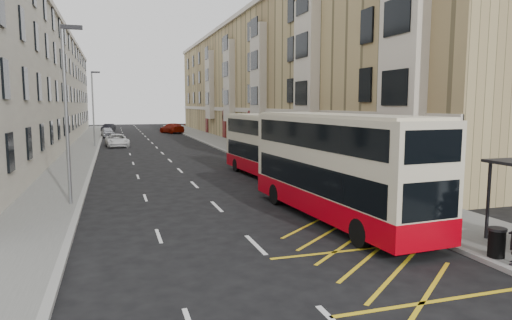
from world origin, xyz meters
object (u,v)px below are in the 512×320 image
object	(u,v)px
street_lamp_near	(67,105)
street_lamp_far	(93,104)
car_dark	(108,128)
double_decker_front	(336,167)
car_silver	(108,132)
white_van	(117,140)
double_decker_rear	(268,146)
pedestrian_far	(400,198)
car_red	(172,128)
litter_bin	(497,242)

from	to	relation	value
street_lamp_near	street_lamp_far	xyz separation A→B (m)	(0.00, 30.00, 0.00)
street_lamp_near	street_lamp_far	bearing A→B (deg)	90.00
street_lamp_far	car_dark	xyz separation A→B (m)	(1.15, 29.85, -3.98)
double_decker_front	car_silver	distance (m)	52.36
street_lamp_far	car_silver	world-z (taller)	street_lamp_far
street_lamp_near	car_dark	size ratio (longest dim) A/B	2.00
white_van	car_silver	size ratio (longest dim) A/B	1.19
street_lamp_far	double_decker_rear	size ratio (longest dim) A/B	0.79
street_lamp_far	double_decker_front	bearing A→B (deg)	-73.77
street_lamp_far	car_dark	world-z (taller)	street_lamp_far
street_lamp_near	street_lamp_far	world-z (taller)	same
pedestrian_far	car_dark	bearing A→B (deg)	-48.37
street_lamp_far	double_decker_front	world-z (taller)	street_lamp_far
double_decker_rear	car_silver	world-z (taller)	double_decker_rear
pedestrian_far	white_van	size ratio (longest dim) A/B	0.34
double_decker_rear	double_decker_front	bearing A→B (deg)	-98.62
white_van	car_dark	distance (m)	29.58
white_van	car_dark	world-z (taller)	white_van
double_decker_front	pedestrian_far	size ratio (longest dim) A/B	6.48
double_decker_rear	white_van	distance (m)	26.71
street_lamp_near	double_decker_rear	xyz separation A→B (m)	(11.29, 5.18, -2.60)
pedestrian_far	car_red	bearing A→B (deg)	-56.55
white_van	car_dark	size ratio (longest dim) A/B	1.24
litter_bin	pedestrian_far	distance (m)	4.84
street_lamp_far	white_van	distance (m)	4.57
pedestrian_far	car_dark	size ratio (longest dim) A/B	0.42
double_decker_rear	pedestrian_far	bearing A→B (deg)	-87.41
car_dark	car_red	world-z (taller)	car_red
street_lamp_near	litter_bin	xyz separation A→B (m)	(12.70, -11.73, -4.03)
car_red	pedestrian_far	bearing A→B (deg)	72.48
double_decker_rear	car_dark	distance (m)	55.62
litter_bin	car_silver	size ratio (longest dim) A/B	0.21
street_lamp_far	litter_bin	distance (m)	43.81
street_lamp_far	car_dark	bearing A→B (deg)	87.79
street_lamp_near	car_silver	distance (m)	45.91
white_van	double_decker_front	bearing A→B (deg)	-82.07
car_silver	pedestrian_far	bearing A→B (deg)	-83.54
double_decker_rear	car_silver	bearing A→B (deg)	99.98
white_van	car_red	world-z (taller)	car_red
double_decker_rear	pedestrian_far	xyz separation A→B (m)	(1.41, -12.09, -1.05)
litter_bin	car_dark	world-z (taller)	car_dark
pedestrian_far	car_silver	bearing A→B (deg)	-45.81
white_van	car_silver	distance (m)	15.47
car_silver	litter_bin	bearing A→B (deg)	-84.55
car_silver	car_dark	bearing A→B (deg)	84.09
street_lamp_far	double_decker_rear	world-z (taller)	street_lamp_far
double_decker_front	street_lamp_near	bearing A→B (deg)	147.11
car_silver	car_dark	world-z (taller)	car_silver
car_dark	white_van	bearing A→B (deg)	-70.83
car_dark	car_silver	bearing A→B (deg)	-73.04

